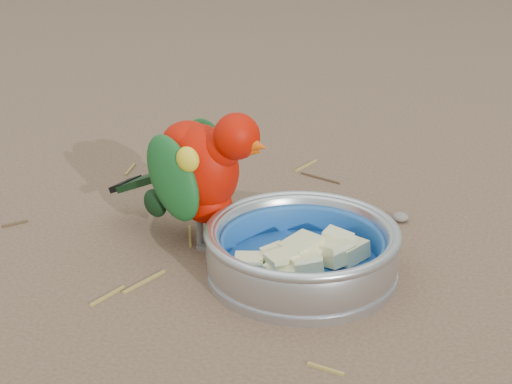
% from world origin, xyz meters
% --- Properties ---
extents(ground, '(60.00, 60.00, 0.00)m').
position_xyz_m(ground, '(0.00, 0.00, 0.00)').
color(ground, brown).
extents(food_bowl, '(0.22, 0.22, 0.02)m').
position_xyz_m(food_bowl, '(0.08, 0.09, 0.01)').
color(food_bowl, '#B2B2BA').
rests_on(food_bowl, ground).
extents(bowl_wall, '(0.22, 0.22, 0.04)m').
position_xyz_m(bowl_wall, '(0.08, 0.09, 0.04)').
color(bowl_wall, '#B2B2BA').
rests_on(bowl_wall, food_bowl).
extents(fruit_wedges, '(0.13, 0.13, 0.03)m').
position_xyz_m(fruit_wedges, '(0.08, 0.09, 0.03)').
color(fruit_wedges, beige).
rests_on(fruit_wedges, food_bowl).
extents(lory_parrot, '(0.23, 0.15, 0.17)m').
position_xyz_m(lory_parrot, '(-0.06, 0.13, 0.09)').
color(lory_parrot, '#B10C00').
rests_on(lory_parrot, ground).
extents(ground_debris, '(0.90, 0.80, 0.01)m').
position_xyz_m(ground_debris, '(0.05, 0.02, 0.00)').
color(ground_debris, olive).
rests_on(ground_debris, ground).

